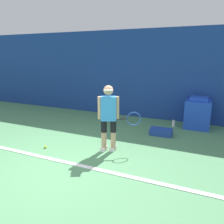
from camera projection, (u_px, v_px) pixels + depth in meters
ground_plane at (57, 168)px, 4.34m from camera, size 24.00×24.00×0.00m
back_wall at (130, 74)px, 7.76m from camera, size 24.00×0.10×3.04m
court_baseline at (65, 162)px, 4.57m from camera, size 21.60×0.10×0.01m
tennis_player at (109, 116)px, 4.95m from camera, size 0.90×0.50×1.54m
tennis_ball at (45, 147)px, 5.27m from camera, size 0.07×0.07×0.07m
covered_chair at (198, 113)px, 6.69m from camera, size 0.73×0.74×0.96m
equipment_bag at (161, 132)px, 6.12m from camera, size 0.60×0.32×0.19m
water_bottle at (174, 123)px, 6.88m from camera, size 0.09×0.09×0.23m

